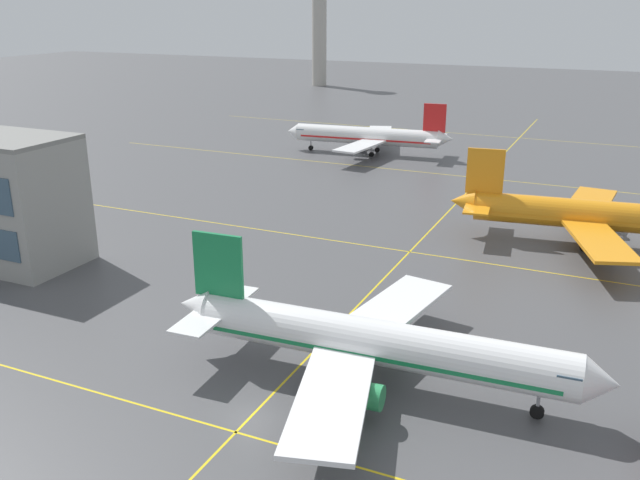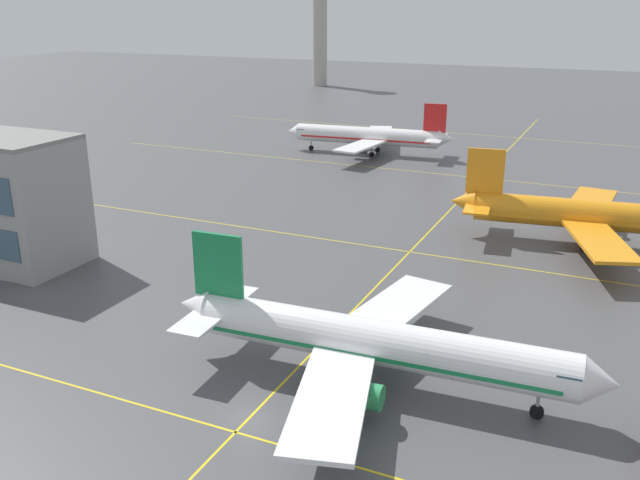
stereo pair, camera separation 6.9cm
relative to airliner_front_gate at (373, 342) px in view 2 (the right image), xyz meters
name	(u,v)px [view 2 (the right image)]	position (x,y,z in m)	size (l,w,h in m)	color
ground_plane	(250,417)	(-6.53, -8.04, -3.76)	(600.00, 600.00, 0.00)	#4C4C4F
airliner_front_gate	(373,342)	(0.00, 0.00, 0.00)	(35.41, 30.53, 11.01)	white
airliner_second_row	(599,216)	(13.88, 42.47, 0.15)	(36.84, 31.53, 11.45)	orange
airliner_third_row	(369,136)	(-31.32, 81.93, -0.14)	(34.10, 29.25, 10.59)	white
taxiway_markings	(451,209)	(-6.53, 51.12, -3.76)	(152.16, 179.40, 0.01)	yellow
control_tower	(320,18)	(-89.96, 186.62, 19.87)	(8.82, 8.82, 41.02)	#ADA89E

